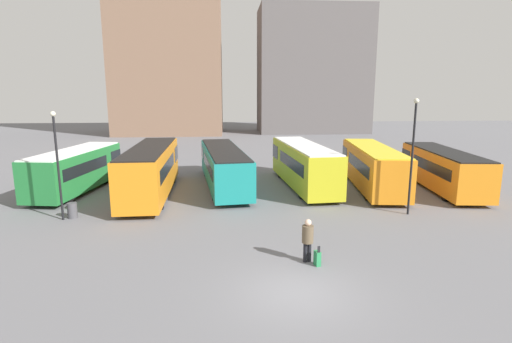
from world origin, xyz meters
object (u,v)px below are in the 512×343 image
at_px(lamp_post_0, 57,158).
at_px(bus_2, 224,165).
at_px(suitcase, 317,258).
at_px(bus_5, 442,168).
at_px(bus_0, 76,169).
at_px(bus_4, 373,166).
at_px(trash_bin, 72,210).
at_px(bus_3, 303,164).
at_px(bus_1, 151,169).
at_px(lamp_post_1, 413,149).
at_px(traveler, 308,237).

bearing_deg(lamp_post_0, bus_2, 40.19).
bearing_deg(suitcase, bus_5, -55.27).
distance_m(bus_0, bus_5, 25.76).
xyz_separation_m(bus_4, bus_5, (4.85, -0.67, -0.11)).
xyz_separation_m(bus_5, trash_bin, (-23.80, -4.98, -1.10)).
relative_size(bus_3, suitcase, 12.67).
bearing_deg(bus_4, bus_0, 94.98).
bearing_deg(bus_5, lamp_post_0, 108.25).
bearing_deg(bus_1, bus_2, -67.97).
bearing_deg(bus_1, trash_bin, 143.57).
xyz_separation_m(bus_0, suitcase, (14.04, -13.30, -1.28)).
bearing_deg(bus_3, lamp_post_1, -151.76).
bearing_deg(bus_0, traveler, -124.64).
xyz_separation_m(suitcase, lamp_post_0, (-12.52, 6.75, 3.13)).
bearing_deg(bus_5, suitcase, 141.78).
height_order(traveler, trash_bin, traveler).
height_order(traveler, lamp_post_0, lamp_post_0).
relative_size(traveler, trash_bin, 2.13).
bearing_deg(suitcase, bus_4, -39.40).
xyz_separation_m(bus_0, bus_4, (20.88, -0.60, 0.05)).
relative_size(bus_2, bus_3, 1.13).
bearing_deg(trash_bin, bus_3, 24.93).
bearing_deg(lamp_post_0, traveler, -27.55).
bearing_deg(bus_3, bus_2, 80.57).
distance_m(bus_0, lamp_post_1, 21.95).
relative_size(bus_4, suitcase, 12.47).
xyz_separation_m(bus_0, bus_3, (16.04, 0.31, 0.10)).
bearing_deg(lamp_post_1, suitcase, -136.31).
height_order(bus_4, suitcase, bus_4).
relative_size(lamp_post_0, trash_bin, 6.90).
bearing_deg(suitcase, bus_1, 24.86).
xyz_separation_m(bus_2, lamp_post_0, (-8.69, -7.34, 1.89)).
height_order(bus_2, lamp_post_0, lamp_post_0).
bearing_deg(suitcase, lamp_post_0, 50.57).
height_order(bus_1, bus_4, bus_1).
distance_m(bus_0, bus_4, 20.89).
xyz_separation_m(bus_0, trash_bin, (1.93, -6.25, -1.16)).
height_order(bus_0, bus_1, bus_1).
height_order(bus_1, bus_2, bus_1).
bearing_deg(bus_1, lamp_post_1, -111.62).
xyz_separation_m(bus_5, traveler, (-12.02, -11.63, -0.45)).
xyz_separation_m(bus_2, traveler, (3.50, -13.70, -0.47)).
distance_m(bus_0, bus_2, 10.24).
relative_size(bus_3, lamp_post_0, 1.86).
height_order(bus_2, lamp_post_1, lamp_post_1).
distance_m(bus_4, lamp_post_0, 20.34).
bearing_deg(bus_1, bus_4, -88.90).
distance_m(bus_1, trash_bin, 6.15).
height_order(bus_3, trash_bin, bus_3).
bearing_deg(lamp_post_1, bus_4, 88.44).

